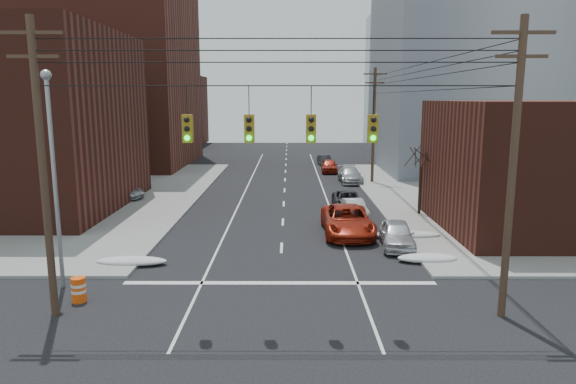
{
  "coord_description": "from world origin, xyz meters",
  "views": [
    {
      "loc": [
        0.42,
        -15.37,
        8.17
      ],
      "look_at": [
        0.36,
        12.81,
        3.0
      ],
      "focal_mm": 32.0,
      "sensor_mm": 36.0,
      "label": 1
    }
  ],
  "objects_px": {
    "parked_car_f": "(325,160)",
    "lot_car_a": "(77,197)",
    "red_pickup": "(347,221)",
    "parked_car_b": "(354,208)",
    "construction_barrel": "(79,289)",
    "parked_car_c": "(347,200)",
    "parked_car_a": "(397,234)",
    "lot_car_c": "(67,197)",
    "lot_car_d": "(82,180)",
    "parked_car_d": "(350,175)",
    "lot_car_b": "(118,191)",
    "parked_car_e": "(329,166)"
  },
  "relations": [
    {
      "from": "parked_car_b",
      "to": "lot_car_b",
      "type": "relative_size",
      "value": 0.84
    },
    {
      "from": "parked_car_a",
      "to": "lot_car_a",
      "type": "relative_size",
      "value": 1.11
    },
    {
      "from": "lot_car_c",
      "to": "lot_car_d",
      "type": "xyz_separation_m",
      "value": [
        -1.94,
        7.66,
        0.08
      ]
    },
    {
      "from": "parked_car_e",
      "to": "lot_car_a",
      "type": "relative_size",
      "value": 1.11
    },
    {
      "from": "parked_car_f",
      "to": "lot_car_a",
      "type": "relative_size",
      "value": 0.96
    },
    {
      "from": "red_pickup",
      "to": "lot_car_d",
      "type": "relative_size",
      "value": 1.47
    },
    {
      "from": "red_pickup",
      "to": "parked_car_e",
      "type": "relative_size",
      "value": 1.44
    },
    {
      "from": "lot_car_d",
      "to": "lot_car_c",
      "type": "bearing_deg",
      "value": -169.68
    },
    {
      "from": "parked_car_e",
      "to": "parked_car_f",
      "type": "relative_size",
      "value": 1.16
    },
    {
      "from": "parked_car_d",
      "to": "lot_car_b",
      "type": "relative_size",
      "value": 1.16
    },
    {
      "from": "parked_car_f",
      "to": "lot_car_b",
      "type": "height_order",
      "value": "lot_car_b"
    },
    {
      "from": "red_pickup",
      "to": "lot_car_a",
      "type": "relative_size",
      "value": 1.61
    },
    {
      "from": "construction_barrel",
      "to": "parked_car_d",
      "type": "bearing_deg",
      "value": 64.14
    },
    {
      "from": "lot_car_b",
      "to": "construction_barrel",
      "type": "distance_m",
      "value": 21.61
    },
    {
      "from": "parked_car_a",
      "to": "construction_barrel",
      "type": "relative_size",
      "value": 4.24
    },
    {
      "from": "parked_car_f",
      "to": "lot_car_a",
      "type": "height_order",
      "value": "lot_car_a"
    },
    {
      "from": "parked_car_f",
      "to": "lot_car_d",
      "type": "distance_m",
      "value": 28.84
    },
    {
      "from": "parked_car_b",
      "to": "lot_car_c",
      "type": "relative_size",
      "value": 0.84
    },
    {
      "from": "parked_car_d",
      "to": "lot_car_a",
      "type": "distance_m",
      "value": 24.95
    },
    {
      "from": "parked_car_b",
      "to": "lot_car_d",
      "type": "xyz_separation_m",
      "value": [
        -23.22,
        10.7,
        0.26
      ]
    },
    {
      "from": "parked_car_d",
      "to": "lot_car_a",
      "type": "xyz_separation_m",
      "value": [
        -22.0,
        -11.77,
        0.05
      ]
    },
    {
      "from": "lot_car_c",
      "to": "parked_car_d",
      "type": "bearing_deg",
      "value": -81.88
    },
    {
      "from": "lot_car_b",
      "to": "lot_car_c",
      "type": "distance_m",
      "value": 4.04
    },
    {
      "from": "lot_car_a",
      "to": "parked_car_a",
      "type": "bearing_deg",
      "value": -111.02
    },
    {
      "from": "red_pickup",
      "to": "lot_car_d",
      "type": "height_order",
      "value": "red_pickup"
    },
    {
      "from": "parked_car_c",
      "to": "construction_barrel",
      "type": "height_order",
      "value": "parked_car_c"
    },
    {
      "from": "parked_car_b",
      "to": "construction_barrel",
      "type": "xyz_separation_m",
      "value": [
        -13.09,
        -15.14,
        -0.09
      ]
    },
    {
      "from": "lot_car_c",
      "to": "parked_car_b",
      "type": "bearing_deg",
      "value": -117.46
    },
    {
      "from": "lot_car_c",
      "to": "parked_car_e",
      "type": "bearing_deg",
      "value": -67.84
    },
    {
      "from": "lot_car_a",
      "to": "parked_car_f",
      "type": "bearing_deg",
      "value": -34.96
    },
    {
      "from": "parked_car_b",
      "to": "lot_car_a",
      "type": "xyz_separation_m",
      "value": [
        -20.56,
        3.07,
        0.18
      ]
    },
    {
      "from": "lot_car_a",
      "to": "lot_car_b",
      "type": "distance_m",
      "value": 3.52
    },
    {
      "from": "parked_car_c",
      "to": "lot_car_c",
      "type": "distance_m",
      "value": 21.12
    },
    {
      "from": "parked_car_f",
      "to": "red_pickup",
      "type": "bearing_deg",
      "value": -99.41
    },
    {
      "from": "parked_car_d",
      "to": "construction_barrel",
      "type": "distance_m",
      "value": 33.31
    },
    {
      "from": "lot_car_b",
      "to": "lot_car_a",
      "type": "bearing_deg",
      "value": 159.71
    },
    {
      "from": "parked_car_b",
      "to": "parked_car_c",
      "type": "bearing_deg",
      "value": 86.57
    },
    {
      "from": "parked_car_a",
      "to": "lot_car_d",
      "type": "height_order",
      "value": "lot_car_d"
    },
    {
      "from": "red_pickup",
      "to": "parked_car_c",
      "type": "height_order",
      "value": "red_pickup"
    },
    {
      "from": "parked_car_a",
      "to": "lot_car_d",
      "type": "distance_m",
      "value": 30.55
    },
    {
      "from": "red_pickup",
      "to": "parked_car_a",
      "type": "distance_m",
      "value": 3.64
    },
    {
      "from": "parked_car_f",
      "to": "parked_car_d",
      "type": "bearing_deg",
      "value": -91.0
    },
    {
      "from": "lot_car_b",
      "to": "lot_car_c",
      "type": "xyz_separation_m",
      "value": [
        -2.93,
        -2.78,
        0.03
      ]
    },
    {
      "from": "lot_car_b",
      "to": "lot_car_d",
      "type": "height_order",
      "value": "lot_car_d"
    },
    {
      "from": "lot_car_d",
      "to": "parked_car_c",
      "type": "bearing_deg",
      "value": -112.03
    },
    {
      "from": "parked_car_b",
      "to": "parked_car_d",
      "type": "distance_m",
      "value": 14.91
    },
    {
      "from": "parked_car_d",
      "to": "construction_barrel",
      "type": "bearing_deg",
      "value": -117.46
    },
    {
      "from": "parked_car_a",
      "to": "parked_car_f",
      "type": "bearing_deg",
      "value": 97.99
    },
    {
      "from": "parked_car_c",
      "to": "lot_car_c",
      "type": "xyz_separation_m",
      "value": [
        -21.11,
        -0.11,
        0.18
      ]
    },
    {
      "from": "parked_car_d",
      "to": "parked_car_e",
      "type": "xyz_separation_m",
      "value": [
        -1.51,
        6.96,
        -0.0
      ]
    }
  ]
}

